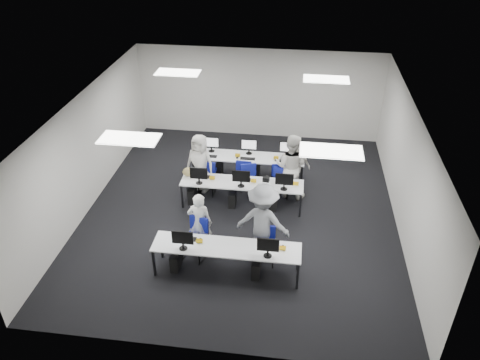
# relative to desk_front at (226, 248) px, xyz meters

# --- Properties ---
(room) EXTENTS (9.00, 9.02, 3.00)m
(room) POSITION_rel_desk_front_xyz_m (0.00, 2.40, 0.82)
(room) COLOR black
(room) RESTS_ON ground
(ceiling_panels) EXTENTS (5.20, 4.60, 0.02)m
(ceiling_panels) POSITION_rel_desk_front_xyz_m (0.00, 2.40, 2.30)
(ceiling_panels) COLOR white
(ceiling_panels) RESTS_ON room
(desk_front) EXTENTS (3.20, 0.70, 0.73)m
(desk_front) POSITION_rel_desk_front_xyz_m (0.00, 0.00, 0.00)
(desk_front) COLOR white
(desk_front) RESTS_ON ground
(desk_mid) EXTENTS (3.20, 0.70, 0.73)m
(desk_mid) POSITION_rel_desk_front_xyz_m (0.00, 2.60, 0.00)
(desk_mid) COLOR white
(desk_mid) RESTS_ON ground
(desk_back) EXTENTS (3.20, 0.70, 0.73)m
(desk_back) POSITION_rel_desk_front_xyz_m (0.00, 4.00, 0.00)
(desk_back) COLOR white
(desk_back) RESTS_ON ground
(equipment_front) EXTENTS (2.51, 0.41, 1.19)m
(equipment_front) POSITION_rel_desk_front_xyz_m (-0.19, -0.02, -0.32)
(equipment_front) COLOR #0B5591
(equipment_front) RESTS_ON desk_front
(equipment_mid) EXTENTS (2.91, 0.41, 1.19)m
(equipment_mid) POSITION_rel_desk_front_xyz_m (-0.19, 2.58, -0.32)
(equipment_mid) COLOR white
(equipment_mid) RESTS_ON desk_mid
(equipment_back) EXTENTS (2.91, 0.41, 1.19)m
(equipment_back) POSITION_rel_desk_front_xyz_m (0.19, 4.02, -0.32)
(equipment_back) COLOR white
(equipment_back) RESTS_ON desk_back
(chair_0) EXTENTS (0.61, 0.64, 0.98)m
(chair_0) POSITION_rel_desk_front_xyz_m (-0.79, 0.46, -0.37)
(chair_0) COLOR navy
(chair_0) RESTS_ON ground
(chair_1) EXTENTS (0.43, 0.47, 0.87)m
(chair_1) POSITION_rel_desk_front_xyz_m (0.81, 0.49, -0.41)
(chair_1) COLOR navy
(chair_1) RESTS_ON ground
(chair_2) EXTENTS (0.44, 0.48, 0.87)m
(chair_2) POSITION_rel_desk_front_xyz_m (-1.04, 3.11, -0.41)
(chair_2) COLOR navy
(chair_2) RESTS_ON ground
(chair_3) EXTENTS (0.46, 0.50, 0.91)m
(chair_3) POSITION_rel_desk_front_xyz_m (-0.06, 3.21, -0.39)
(chair_3) COLOR navy
(chair_3) RESTS_ON ground
(chair_4) EXTENTS (0.50, 0.54, 0.88)m
(chair_4) POSITION_rel_desk_front_xyz_m (0.95, 3.23, -0.40)
(chair_4) COLOR navy
(chair_4) RESTS_ON ground
(chair_5) EXTENTS (0.41, 0.45, 0.82)m
(chair_5) POSITION_rel_desk_front_xyz_m (-1.07, 3.53, -0.42)
(chair_5) COLOR navy
(chair_5) RESTS_ON ground
(chair_6) EXTENTS (0.56, 0.59, 0.91)m
(chair_6) POSITION_rel_desk_front_xyz_m (0.04, 3.46, -0.39)
(chair_6) COLOR navy
(chair_6) RESTS_ON ground
(chair_7) EXTENTS (0.57, 0.59, 0.90)m
(chair_7) POSITION_rel_desk_front_xyz_m (1.04, 3.36, -0.40)
(chair_7) COLOR navy
(chair_7) RESTS_ON ground
(handbag) EXTENTS (0.35, 0.27, 0.26)m
(handbag) POSITION_rel_desk_front_xyz_m (-1.45, 2.73, 0.18)
(handbag) COLOR #94844C
(handbag) RESTS_ON desk_mid
(student_0) EXTENTS (0.58, 0.39, 1.54)m
(student_0) POSITION_rel_desk_front_xyz_m (-0.73, 0.71, 0.09)
(student_0) COLOR #BBB8B0
(student_0) RESTS_ON ground
(student_1) EXTENTS (1.04, 0.90, 1.84)m
(student_1) POSITION_rel_desk_front_xyz_m (1.23, 3.29, 0.24)
(student_1) COLOR #BBB8B0
(student_1) RESTS_ON ground
(student_2) EXTENTS (0.93, 0.74, 1.68)m
(student_2) POSITION_rel_desk_front_xyz_m (-1.24, 3.27, 0.16)
(student_2) COLOR #BBB8B0
(student_2) RESTS_ON ground
(student_3) EXTENTS (0.96, 0.49, 1.57)m
(student_3) POSITION_rel_desk_front_xyz_m (1.30, 3.54, 0.11)
(student_3) COLOR #BBB8B0
(student_3) RESTS_ON ground
(photographer) EXTENTS (1.32, 0.89, 1.89)m
(photographer) POSITION_rel_desk_front_xyz_m (0.71, 0.70, 0.26)
(photographer) COLOR slate
(photographer) RESTS_ON ground
(dslr_camera) EXTENTS (0.17, 0.20, 0.10)m
(dslr_camera) POSITION_rel_desk_front_xyz_m (0.74, 0.88, 1.27)
(dslr_camera) COLOR black
(dslr_camera) RESTS_ON photographer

